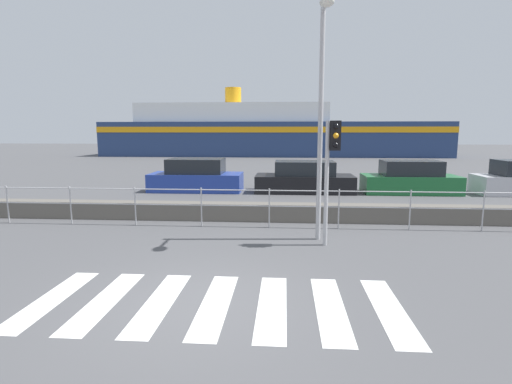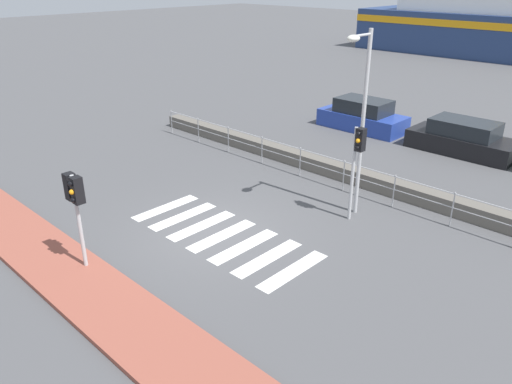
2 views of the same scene
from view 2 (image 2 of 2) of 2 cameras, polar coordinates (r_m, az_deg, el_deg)
ground_plane at (r=14.84m, az=-4.76°, el=-4.56°), size 160.00×160.00×0.00m
sidewalk_brick at (r=12.89m, az=-18.69°, el=-10.41°), size 24.00×1.80×0.12m
crosswalk at (r=14.62m, az=-3.90°, el=-4.98°), size 5.85×2.40×0.01m
seawall at (r=18.88m, az=9.00°, el=2.54°), size 19.46×0.55×0.53m
harbor_fence at (r=18.04m, az=7.48°, el=3.22°), size 17.55×0.04×1.12m
traffic_light_near at (r=12.85m, az=-19.97°, el=-0.49°), size 0.58×0.41×2.62m
traffic_light_far at (r=14.92m, az=11.48°, el=4.29°), size 0.34×0.32×2.95m
streetlamp at (r=14.92m, az=11.86°, el=9.71°), size 0.32×1.12×5.63m
parked_car_blue at (r=24.89m, az=12.08°, el=8.45°), size 4.16×1.81×1.48m
parked_car_black at (r=22.82m, az=22.54°, el=5.63°), size 4.36×1.85×1.39m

